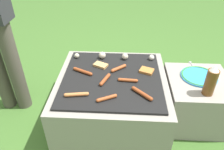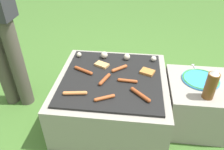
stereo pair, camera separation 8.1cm
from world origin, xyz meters
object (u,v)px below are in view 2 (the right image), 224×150
(fork_utensil, at_px, (196,69))
(sausage_front_center, at_px, (105,79))
(plate_colorful, at_px, (201,79))
(condiment_bottle, at_px, (211,84))

(fork_utensil, bearing_deg, sausage_front_center, -162.00)
(sausage_front_center, xyz_separation_m, fork_utensil, (0.71, 0.23, -0.01))
(plate_colorful, bearing_deg, fork_utensil, 92.40)
(sausage_front_center, distance_m, fork_utensil, 0.75)
(sausage_front_center, distance_m, plate_colorful, 0.72)
(condiment_bottle, bearing_deg, plate_colorful, 90.96)
(condiment_bottle, bearing_deg, fork_utensil, 91.56)
(plate_colorful, height_order, condiment_bottle, condiment_bottle)
(fork_utensil, bearing_deg, condiment_bottle, -88.44)
(sausage_front_center, relative_size, condiment_bottle, 0.64)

